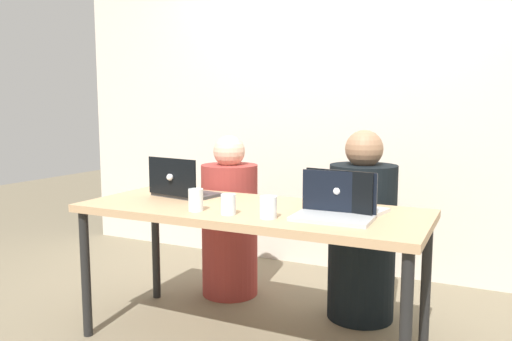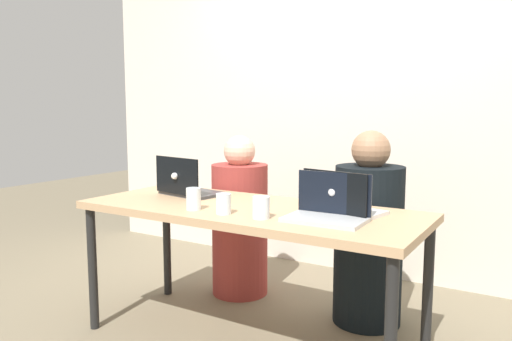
{
  "view_description": "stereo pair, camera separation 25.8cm",
  "coord_description": "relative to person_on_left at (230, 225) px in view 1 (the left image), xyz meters",
  "views": [
    {
      "loc": [
        1.12,
        -2.24,
        1.24
      ],
      "look_at": [
        0.0,
        0.07,
        0.91
      ],
      "focal_mm": 35.0,
      "sensor_mm": 36.0,
      "label": 1
    },
    {
      "loc": [
        1.34,
        -2.12,
        1.24
      ],
      "look_at": [
        0.0,
        0.07,
        0.91
      ],
      "focal_mm": 35.0,
      "sensor_mm": 36.0,
      "label": 2
    }
  ],
  "objects": [
    {
      "name": "water_glass_right",
      "position": [
        0.63,
        -0.78,
        0.31
      ],
      "size": [
        0.08,
        0.08,
        0.1
      ],
      "color": "white",
      "rests_on": "desk"
    },
    {
      "name": "laptop_back_right",
      "position": [
        0.91,
        -0.49,
        0.31
      ],
      "size": [
        0.38,
        0.28,
        0.21
      ],
      "rotation": [
        0.0,
        0.0,
        2.95
      ],
      "color": "silver",
      "rests_on": "desk"
    },
    {
      "name": "laptop_front_right",
      "position": [
        0.91,
        -0.65,
        0.31
      ],
      "size": [
        0.36,
        0.25,
        0.21
      ],
      "rotation": [
        0.0,
        0.0,
        0.02
      ],
      "color": "#B3B5B8",
      "rests_on": "desk"
    },
    {
      "name": "person_on_right",
      "position": [
        0.88,
        0.0,
        0.02
      ],
      "size": [
        0.46,
        0.46,
        1.11
      ],
      "rotation": [
        0.0,
        0.0,
        2.93
      ],
      "color": "black",
      "rests_on": "ground"
    },
    {
      "name": "back_wall",
      "position": [
        0.44,
        0.86,
        0.86
      ],
      "size": [
        4.61,
        0.1,
        2.66
      ],
      "primitive_type": "cube",
      "color": "beige",
      "rests_on": "ground"
    },
    {
      "name": "water_glass_left",
      "position": [
        0.24,
        -0.78,
        0.31
      ],
      "size": [
        0.07,
        0.07,
        0.11
      ],
      "color": "white",
      "rests_on": "desk"
    },
    {
      "name": "desk",
      "position": [
        0.44,
        -0.58,
        0.2
      ],
      "size": [
        1.77,
        0.71,
        0.73
      ],
      "color": "tan",
      "rests_on": "ground"
    },
    {
      "name": "laptop_back_left",
      "position": [
        -0.04,
        -0.48,
        0.31
      ],
      "size": [
        0.39,
        0.3,
        0.23
      ],
      "rotation": [
        0.0,
        0.0,
        2.97
      ],
      "color": "#38393C",
      "rests_on": "desk"
    },
    {
      "name": "person_on_left",
      "position": [
        0.0,
        0.0,
        0.0
      ],
      "size": [
        0.39,
        0.39,
        1.06
      ],
      "rotation": [
        0.0,
        0.0,
        3.08
      ],
      "color": "#9A342F",
      "rests_on": "ground"
    },
    {
      "name": "water_glass_center",
      "position": [
        0.43,
        -0.79,
        0.3
      ],
      "size": [
        0.07,
        0.07,
        0.1
      ],
      "color": "silver",
      "rests_on": "desk"
    }
  ]
}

